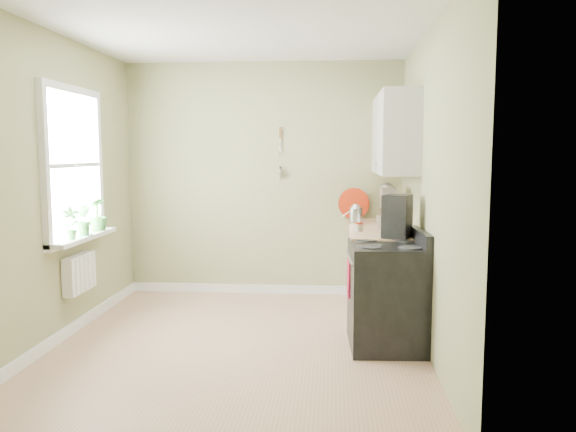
# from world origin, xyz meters

# --- Properties ---
(floor) EXTENTS (3.20, 3.60, 0.02)m
(floor) POSITION_xyz_m (0.00, 0.00, -0.01)
(floor) COLOR #A3775A
(floor) RESTS_ON ground
(ceiling) EXTENTS (3.20, 3.60, 0.02)m
(ceiling) POSITION_xyz_m (0.00, 0.00, 2.71)
(ceiling) COLOR white
(ceiling) RESTS_ON wall_back
(wall_back) EXTENTS (3.20, 0.02, 2.70)m
(wall_back) POSITION_xyz_m (0.00, 1.81, 1.35)
(wall_back) COLOR #959666
(wall_back) RESTS_ON floor
(wall_left) EXTENTS (0.02, 3.60, 2.70)m
(wall_left) POSITION_xyz_m (-1.61, 0.00, 1.35)
(wall_left) COLOR #959666
(wall_left) RESTS_ON floor
(wall_right) EXTENTS (0.02, 3.60, 2.70)m
(wall_right) POSITION_xyz_m (1.61, 0.00, 1.35)
(wall_right) COLOR #959666
(wall_right) RESTS_ON floor
(base_cabinets) EXTENTS (0.60, 1.60, 0.87)m
(base_cabinets) POSITION_xyz_m (1.30, 1.00, 0.43)
(base_cabinets) COLOR silver
(base_cabinets) RESTS_ON floor
(countertop) EXTENTS (0.64, 1.60, 0.04)m
(countertop) POSITION_xyz_m (1.29, 1.00, 0.89)
(countertop) COLOR tan
(countertop) RESTS_ON base_cabinets
(upper_cabinets) EXTENTS (0.35, 1.40, 0.80)m
(upper_cabinets) POSITION_xyz_m (1.43, 1.10, 1.85)
(upper_cabinets) COLOR silver
(upper_cabinets) RESTS_ON wall_right
(window) EXTENTS (0.06, 1.14, 1.44)m
(window) POSITION_xyz_m (-1.58, 0.30, 1.55)
(window) COLOR white
(window) RESTS_ON wall_left
(window_sill) EXTENTS (0.18, 1.14, 0.04)m
(window_sill) POSITION_xyz_m (-1.51, 0.30, 0.88)
(window_sill) COLOR white
(window_sill) RESTS_ON wall_left
(radiator) EXTENTS (0.12, 0.50, 0.35)m
(radiator) POSITION_xyz_m (-1.54, 0.25, 0.55)
(radiator) COLOR white
(radiator) RESTS_ON wall_left
(wall_utensils) EXTENTS (0.02, 0.14, 0.58)m
(wall_utensils) POSITION_xyz_m (0.20, 1.78, 1.56)
(wall_utensils) COLOR tan
(wall_utensils) RESTS_ON wall_back
(stove) EXTENTS (0.67, 0.75, 1.01)m
(stove) POSITION_xyz_m (1.28, 0.05, 0.45)
(stove) COLOR black
(stove) RESTS_ON floor
(stand_mixer) EXTENTS (0.22, 0.37, 0.44)m
(stand_mixer) POSITION_xyz_m (1.38, 1.15, 1.10)
(stand_mixer) COLOR #B2B2B7
(stand_mixer) RESTS_ON countertop
(kettle) EXTENTS (0.21, 0.12, 0.21)m
(kettle) POSITION_xyz_m (1.05, 1.26, 1.02)
(kettle) COLOR silver
(kettle) RESTS_ON countertop
(coffee_maker) EXTENTS (0.30, 0.31, 0.38)m
(coffee_maker) POSITION_xyz_m (1.38, 0.30, 1.09)
(coffee_maker) COLOR black
(coffee_maker) RESTS_ON countertop
(red_tray) EXTENTS (0.36, 0.11, 0.35)m
(red_tray) POSITION_xyz_m (1.05, 1.72, 1.09)
(red_tray) COLOR #9F220A
(red_tray) RESTS_ON countertop
(jar) EXTENTS (0.07, 0.07, 0.08)m
(jar) POSITION_xyz_m (1.06, 0.69, 0.95)
(jar) COLOR tan
(jar) RESTS_ON countertop
(plant_a) EXTENTS (0.19, 0.18, 0.30)m
(plant_a) POSITION_xyz_m (-1.50, 0.04, 1.05)
(plant_a) COLOR #378132
(plant_a) RESTS_ON window_sill
(plant_b) EXTENTS (0.20, 0.21, 0.29)m
(plant_b) POSITION_xyz_m (-1.50, 0.29, 1.04)
(plant_b) COLOR #378132
(plant_b) RESTS_ON window_sill
(plant_c) EXTENTS (0.24, 0.24, 0.32)m
(plant_c) POSITION_xyz_m (-1.50, 0.62, 1.06)
(plant_c) COLOR #378132
(plant_c) RESTS_ON window_sill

